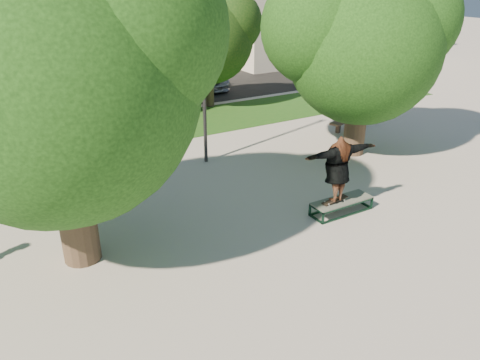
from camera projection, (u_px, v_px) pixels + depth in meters
ground at (259, 231)px, 12.02m from camera, size 120.00×120.00×0.00m
grass_strip at (159, 127)px, 19.96m from camera, size 30.00×4.00×0.02m
asphalt_strip at (95, 98)px, 24.61m from camera, size 40.00×8.00×0.01m
tree_left at (47, 65)px, 9.09m from camera, size 6.96×5.95×7.12m
tree_right at (361, 37)px, 15.53m from camera, size 6.24×5.33×6.51m
bg_tree_mid at (82, 26)px, 19.39m from camera, size 5.76×4.92×6.24m
bg_tree_right at (206, 33)px, 21.76m from camera, size 5.04×4.31×5.43m
lamppost at (203, 71)px, 15.14m from camera, size 0.25×0.15×6.11m
side_building at (302, 1)px, 36.05m from camera, size 15.00×10.00×8.00m
grind_box at (341, 206)px, 12.87m from camera, size 1.80×0.60×0.38m
skater_rig at (338, 169)px, 12.27m from camera, size 2.26×0.73×1.89m
bench at (352, 118)px, 19.95m from camera, size 3.01×1.38×0.47m
car_dark at (12, 93)px, 22.95m from camera, size 1.80×4.13×1.32m
car_grey at (135, 85)px, 24.15m from camera, size 2.95×5.57×1.49m
car_silver_b at (200, 74)px, 26.87m from camera, size 2.45×5.12×1.44m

